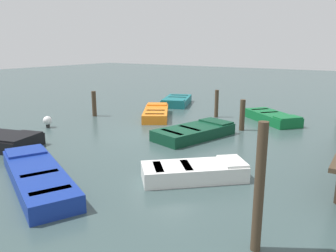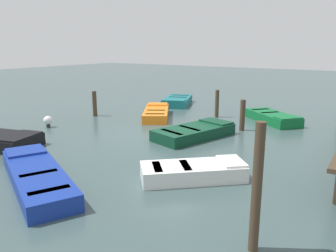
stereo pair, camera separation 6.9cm
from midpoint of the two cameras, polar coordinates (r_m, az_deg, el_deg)
ground_plane at (r=12.79m, az=-0.16°, el=-1.53°), size 80.00×80.00×0.00m
rowboat_green at (r=15.60m, az=17.20°, el=1.44°), size 2.69×2.91×0.46m
rowboat_teal at (r=19.37m, az=1.39°, el=4.31°), size 3.23×2.34×0.46m
rowboat_orange at (r=15.88m, az=-2.18°, el=2.25°), size 3.27×2.61×0.46m
rowboat_blue at (r=8.89m, az=-21.57°, el=-7.91°), size 2.72×4.12×0.46m
rowboat_dark_green at (r=12.43m, az=4.37°, el=-0.97°), size 3.38×2.17×0.46m
rowboat_white at (r=8.59m, az=4.32°, el=-7.69°), size 2.50×2.61×0.46m
mooring_piling_far_right at (r=5.62m, az=14.92°, el=-10.27°), size 0.16×0.16×2.20m
mooring_piling_mid_left at (r=16.02m, az=8.14°, el=3.79°), size 0.18×0.18×1.30m
mooring_piling_center at (r=16.50m, az=-12.59°, el=3.73°), size 0.21×0.21×1.21m
mooring_piling_near_right at (r=13.67m, az=12.39°, el=1.83°), size 0.21×0.21×1.25m
marker_buoy at (r=14.76m, az=-19.96°, el=0.84°), size 0.36×0.36×0.48m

